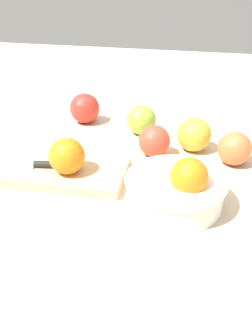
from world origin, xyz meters
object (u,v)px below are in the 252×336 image
(apple_front_left_3, at_px, (154,141))
(bowl, at_px, (177,188))
(apple_front_left, at_px, (194,135))
(apple_front_right, at_px, (85,108))
(apple_front_left_2, at_px, (234,149))
(knife, at_px, (29,165))
(apple_front_center, at_px, (141,120))
(orange_on_board, at_px, (67,156))
(cutting_board, at_px, (64,171))

(apple_front_left_3, bearing_deg, bowl, 111.04)
(apple_front_left, bearing_deg, apple_front_left_3, 29.83)
(apple_front_right, bearing_deg, apple_front_left_2, 158.06)
(knife, height_order, apple_front_right, apple_front_right)
(bowl, height_order, apple_front_left_3, bowl)
(bowl, xyz_separation_m, apple_front_left, (-0.01, -0.23, 0.00))
(apple_front_left_2, bearing_deg, apple_front_center, -27.21)
(orange_on_board, relative_size, apple_front_left_3, 1.00)
(knife, distance_m, apple_front_center, 0.32)
(apple_front_left, relative_size, apple_front_left_3, 1.10)
(cutting_board, xyz_separation_m, apple_front_center, (-0.11, -0.25, 0.03))
(bowl, relative_size, knife, 1.14)
(apple_front_left, bearing_deg, apple_front_center, -26.19)
(bowl, height_order, apple_front_left, bowl)
(bowl, xyz_separation_m, apple_front_left_3, (0.07, -0.19, -0.00))
(orange_on_board, bearing_deg, apple_front_left, -138.62)
(cutting_board, relative_size, orange_on_board, 3.56)
(cutting_board, relative_size, apple_front_left_2, 3.50)
(cutting_board, bearing_deg, apple_front_left, -143.31)
(orange_on_board, xyz_separation_m, apple_front_left, (-0.23, -0.20, -0.02))
(cutting_board, height_order, knife, knife)
(knife, bearing_deg, apple_front_left_2, -159.54)
(cutting_board, relative_size, apple_front_left_3, 3.55)
(apple_front_left, bearing_deg, cutting_board, 36.69)
(bowl, distance_m, apple_front_center, 0.32)
(bowl, height_order, apple_front_right, bowl)
(knife, relative_size, apple_front_left, 2.02)
(bowl, distance_m, orange_on_board, 0.22)
(apple_front_left, relative_size, apple_front_left_2, 1.08)
(apple_front_center, bearing_deg, cutting_board, 66.24)
(knife, relative_size, apple_front_right, 1.97)
(apple_front_left, bearing_deg, apple_front_left_2, 151.28)
(orange_on_board, relative_size, apple_front_right, 0.89)
(cutting_board, bearing_deg, bowl, 167.14)
(bowl, distance_m, apple_front_left_2, 0.21)
(bowl, bearing_deg, cutting_board, -12.86)
(bowl, bearing_deg, apple_front_left, -92.71)
(orange_on_board, distance_m, apple_front_left_3, 0.21)
(apple_front_left, bearing_deg, bowl, 87.29)
(bowl, height_order, orange_on_board, bowl)
(cutting_board, height_order, apple_front_left_3, apple_front_left_3)
(apple_front_left, distance_m, apple_front_left_3, 0.10)
(knife, xyz_separation_m, apple_front_left_3, (-0.23, -0.15, 0.01))
(apple_front_left_2, height_order, apple_front_left_3, same)
(orange_on_board, bearing_deg, apple_front_left_2, -154.35)
(apple_front_left, xyz_separation_m, apple_front_right, (0.30, -0.11, 0.00))
(knife, height_order, apple_front_center, apple_front_center)
(bowl, height_order, knife, bowl)
(apple_front_left_2, bearing_deg, apple_front_right, -21.94)
(orange_on_board, relative_size, apple_front_center, 0.95)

